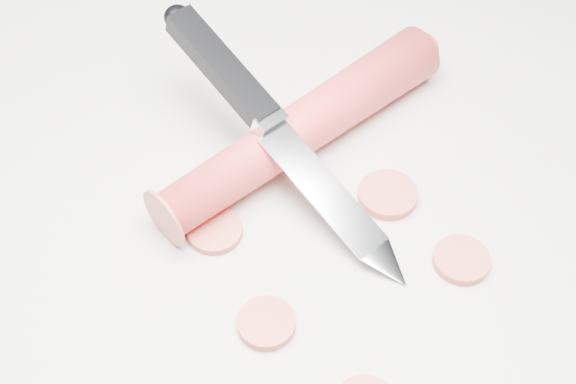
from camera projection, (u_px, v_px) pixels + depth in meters
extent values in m
plane|color=beige|center=(326.00, 193.00, 0.51)|extent=(2.40, 2.40, 0.00)
cylinder|color=red|center=(303.00, 128.00, 0.52)|extent=(0.21, 0.14, 0.03)
cylinder|color=#C95139|center=(266.00, 323.00, 0.45)|extent=(0.03, 0.03, 0.01)
cylinder|color=#C95139|center=(215.00, 231.00, 0.49)|extent=(0.03, 0.03, 0.01)
cylinder|color=#C95139|center=(388.00, 195.00, 0.51)|extent=(0.04, 0.04, 0.01)
cylinder|color=#C95139|center=(461.00, 260.00, 0.48)|extent=(0.03, 0.03, 0.01)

